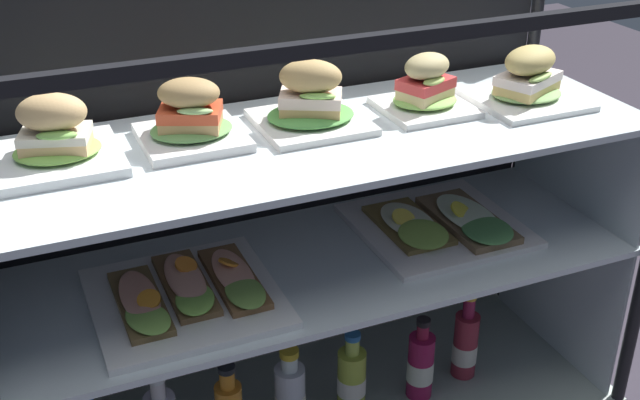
{
  "coord_description": "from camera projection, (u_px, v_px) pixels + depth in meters",
  "views": [
    {
      "loc": [
        -0.55,
        -1.28,
        1.28
      ],
      "look_at": [
        0.0,
        0.0,
        0.56
      ],
      "focal_mm": 45.23,
      "sensor_mm": 36.0,
      "label": 1
    }
  ],
  "objects": [
    {
      "name": "case_frame",
      "position": [
        291.0,
        190.0,
        1.72
      ],
      "size": [
        1.32,
        0.49,
        0.95
      ],
      "color": "black",
      "rests_on": "ground"
    },
    {
      "name": "riser_lower_tier",
      "position": [
        320.0,
        342.0,
        1.72
      ],
      "size": [
        1.26,
        0.43,
        0.38
      ],
      "color": "silver",
      "rests_on": "case_base_deck"
    },
    {
      "name": "shelf_lower_glass",
      "position": [
        320.0,
        264.0,
        1.63
      ],
      "size": [
        1.28,
        0.44,
        0.01
      ],
      "primitive_type": "cube",
      "color": "silver",
      "rests_on": "riser_lower_tier"
    },
    {
      "name": "riser_upper_tier",
      "position": [
        320.0,
        203.0,
        1.57
      ],
      "size": [
        1.26,
        0.43,
        0.26
      ],
      "color": "silver",
      "rests_on": "shelf_lower_glass"
    },
    {
      "name": "shelf_upper_glass",
      "position": [
        320.0,
        137.0,
        1.5
      ],
      "size": [
        1.28,
        0.44,
        0.01
      ],
      "primitive_type": "cube",
      "color": "silver",
      "rests_on": "riser_upper_tier"
    },
    {
      "name": "plated_roll_sandwich_mid_left",
      "position": [
        56.0,
        141.0,
        1.36
      ],
      "size": [
        0.21,
        0.21,
        0.13
      ],
      "color": "white",
      "rests_on": "shelf_upper_glass"
    },
    {
      "name": "plated_roll_sandwich_right_of_center",
      "position": [
        191.0,
        120.0,
        1.45
      ],
      "size": [
        0.18,
        0.18,
        0.12
      ],
      "color": "white",
      "rests_on": "shelf_upper_glass"
    },
    {
      "name": "plated_roll_sandwich_far_left",
      "position": [
        309.0,
        104.0,
        1.52
      ],
      "size": [
        0.2,
        0.2,
        0.13
      ],
      "color": "white",
      "rests_on": "shelf_upper_glass"
    },
    {
      "name": "plated_roll_sandwich_near_left_corner",
      "position": [
        426.0,
        90.0,
        1.59
      ],
      "size": [
        0.17,
        0.17,
        0.12
      ],
      "color": "white",
      "rests_on": "shelf_upper_glass"
    },
    {
      "name": "plated_roll_sandwich_near_right_corner",
      "position": [
        528.0,
        82.0,
        1.63
      ],
      "size": [
        0.21,
        0.21,
        0.12
      ],
      "color": "white",
      "rests_on": "shelf_upper_glass"
    },
    {
      "name": "open_sandwich_tray_far_left",
      "position": [
        187.0,
        294.0,
        1.49
      ],
      "size": [
        0.34,
        0.33,
        0.06
      ],
      "color": "white",
      "rests_on": "shelf_lower_glass"
    },
    {
      "name": "open_sandwich_tray_near_left_corner",
      "position": [
        442.0,
        224.0,
        1.73
      ],
      "size": [
        0.34,
        0.34,
        0.06
      ],
      "color": "white",
      "rests_on": "shelf_lower_glass"
    },
    {
      "name": "juice_bottle_back_right",
      "position": [
        290.0,
        395.0,
        1.73
      ],
      "size": [
        0.07,
        0.07,
        0.2
      ],
      "color": "silver",
      "rests_on": "case_base_deck"
    },
    {
      "name": "juice_bottle_front_right_end",
      "position": [
        352.0,
        379.0,
        1.78
      ],
      "size": [
        0.06,
        0.06,
        0.2
      ],
      "color": "#B8C942",
      "rests_on": "case_base_deck"
    },
    {
      "name": "juice_bottle_tucked_behind",
      "position": [
        420.0,
        365.0,
        1.82
      ],
      "size": [
        0.06,
        0.06,
        0.21
      ],
      "color": "#9D1A4A",
      "rests_on": "case_base_deck"
    },
    {
      "name": "juice_bottle_front_left_end",
      "position": [
        465.0,
        344.0,
        1.88
      ],
      "size": [
        0.06,
        0.06,
        0.23
      ],
      "color": "maroon",
      "rests_on": "case_base_deck"
    }
  ]
}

